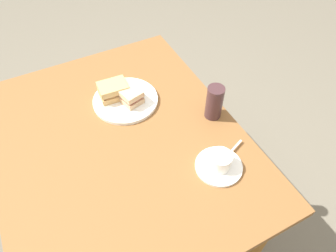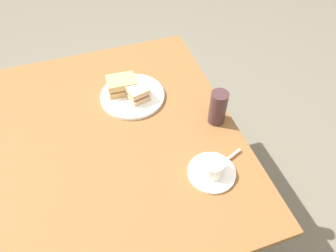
{
  "view_description": "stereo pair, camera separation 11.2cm",
  "coord_description": "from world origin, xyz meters",
  "px_view_note": "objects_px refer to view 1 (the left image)",
  "views": [
    {
      "loc": [
        0.7,
        -0.16,
        1.6
      ],
      "look_at": [
        0.04,
        0.18,
        0.74
      ],
      "focal_mm": 33.26,
      "sensor_mm": 36.0,
      "label": 1
    },
    {
      "loc": [
        0.74,
        -0.06,
        1.6
      ],
      "look_at": [
        0.04,
        0.18,
        0.74
      ],
      "focal_mm": 33.26,
      "sensor_mm": 36.0,
      "label": 2
    }
  ],
  "objects_px": {
    "sandwich_back": "(113,90)",
    "drinking_glass": "(214,102)",
    "sandwich_front": "(128,94)",
    "coffee_cup": "(220,160)",
    "coffee_saucer": "(219,166)",
    "dining_table": "(123,163)",
    "spoon": "(231,152)",
    "sandwich_plate": "(126,100)"
  },
  "relations": [
    {
      "from": "dining_table",
      "to": "coffee_saucer",
      "type": "xyz_separation_m",
      "value": [
        0.26,
        0.26,
        0.15
      ]
    },
    {
      "from": "sandwich_back",
      "to": "sandwich_plate",
      "type": "bearing_deg",
      "value": 42.34
    },
    {
      "from": "sandwich_front",
      "to": "coffee_saucer",
      "type": "bearing_deg",
      "value": 19.01
    },
    {
      "from": "sandwich_plate",
      "to": "spoon",
      "type": "distance_m",
      "value": 0.47
    },
    {
      "from": "sandwich_front",
      "to": "coffee_saucer",
      "type": "height_order",
      "value": "sandwich_front"
    },
    {
      "from": "dining_table",
      "to": "sandwich_plate",
      "type": "bearing_deg",
      "value": 150.54
    },
    {
      "from": "sandwich_front",
      "to": "sandwich_back",
      "type": "relative_size",
      "value": 1.12
    },
    {
      "from": "sandwich_back",
      "to": "dining_table",
      "type": "bearing_deg",
      "value": -17.12
    },
    {
      "from": "sandwich_front",
      "to": "dining_table",
      "type": "bearing_deg",
      "value": -33.58
    },
    {
      "from": "sandwich_back",
      "to": "coffee_cup",
      "type": "bearing_deg",
      "value": 22.16
    },
    {
      "from": "dining_table",
      "to": "coffee_saucer",
      "type": "distance_m",
      "value": 0.4
    },
    {
      "from": "drinking_glass",
      "to": "dining_table",
      "type": "bearing_deg",
      "value": -97.77
    },
    {
      "from": "dining_table",
      "to": "spoon",
      "type": "relative_size",
      "value": 11.11
    },
    {
      "from": "dining_table",
      "to": "coffee_cup",
      "type": "height_order",
      "value": "coffee_cup"
    },
    {
      "from": "sandwich_plate",
      "to": "coffee_cup",
      "type": "height_order",
      "value": "coffee_cup"
    },
    {
      "from": "drinking_glass",
      "to": "coffee_cup",
      "type": "bearing_deg",
      "value": -27.97
    },
    {
      "from": "dining_table",
      "to": "drinking_glass",
      "type": "distance_m",
      "value": 0.43
    },
    {
      "from": "sandwich_plate",
      "to": "sandwich_front",
      "type": "height_order",
      "value": "sandwich_front"
    },
    {
      "from": "sandwich_back",
      "to": "drinking_glass",
      "type": "xyz_separation_m",
      "value": [
        0.26,
        0.3,
        0.02
      ]
    },
    {
      "from": "sandwich_plate",
      "to": "sandwich_back",
      "type": "height_order",
      "value": "sandwich_back"
    },
    {
      "from": "sandwich_back",
      "to": "drinking_glass",
      "type": "height_order",
      "value": "drinking_glass"
    },
    {
      "from": "spoon",
      "to": "dining_table",
      "type": "bearing_deg",
      "value": -125.89
    },
    {
      "from": "sandwich_back",
      "to": "drinking_glass",
      "type": "relative_size",
      "value": 0.84
    },
    {
      "from": "coffee_saucer",
      "to": "drinking_glass",
      "type": "xyz_separation_m",
      "value": [
        -0.21,
        0.11,
        0.06
      ]
    },
    {
      "from": "sandwich_back",
      "to": "coffee_saucer",
      "type": "xyz_separation_m",
      "value": [
        0.47,
        0.19,
        -0.04
      ]
    },
    {
      "from": "dining_table",
      "to": "spoon",
      "type": "bearing_deg",
      "value": 54.11
    },
    {
      "from": "sandwich_plate",
      "to": "coffee_saucer",
      "type": "height_order",
      "value": "sandwich_plate"
    },
    {
      "from": "sandwich_plate",
      "to": "dining_table",
      "type": "bearing_deg",
      "value": -29.46
    },
    {
      "from": "coffee_saucer",
      "to": "drinking_glass",
      "type": "height_order",
      "value": "drinking_glass"
    },
    {
      "from": "drinking_glass",
      "to": "coffee_saucer",
      "type": "bearing_deg",
      "value": -27.61
    },
    {
      "from": "sandwich_front",
      "to": "spoon",
      "type": "xyz_separation_m",
      "value": [
        0.4,
        0.21,
        -0.03
      ]
    },
    {
      "from": "dining_table",
      "to": "drinking_glass",
      "type": "xyz_separation_m",
      "value": [
        0.05,
        0.37,
        0.22
      ]
    },
    {
      "from": "sandwich_plate",
      "to": "sandwich_back",
      "type": "relative_size",
      "value": 2.23
    },
    {
      "from": "sandwich_front",
      "to": "drinking_glass",
      "type": "relative_size",
      "value": 0.94
    },
    {
      "from": "spoon",
      "to": "drinking_glass",
      "type": "relative_size",
      "value": 0.69
    },
    {
      "from": "sandwich_front",
      "to": "spoon",
      "type": "distance_m",
      "value": 0.45
    },
    {
      "from": "coffee_cup",
      "to": "drinking_glass",
      "type": "xyz_separation_m",
      "value": [
        -0.21,
        0.11,
        0.03
      ]
    },
    {
      "from": "sandwich_front",
      "to": "coffee_cup",
      "type": "distance_m",
      "value": 0.45
    },
    {
      "from": "sandwich_plate",
      "to": "coffee_cup",
      "type": "xyz_separation_m",
      "value": [
        0.43,
        0.16,
        0.03
      ]
    },
    {
      "from": "coffee_saucer",
      "to": "drinking_glass",
      "type": "distance_m",
      "value": 0.25
    },
    {
      "from": "coffee_cup",
      "to": "drinking_glass",
      "type": "distance_m",
      "value": 0.24
    },
    {
      "from": "sandwich_plate",
      "to": "coffee_cup",
      "type": "bearing_deg",
      "value": 20.04
    }
  ]
}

